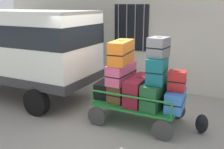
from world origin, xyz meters
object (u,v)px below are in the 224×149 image
(suitcase_midleft_top, at_px, (121,52))
(suitcase_midright_bottom, at_px, (156,94))
(suitcase_midright_middle, at_px, (157,70))
(suitcase_midleft_bottom, at_px, (121,91))
(suitcase_midleft_middle, at_px, (121,73))
(suitcase_center_bottom, at_px, (138,90))
(luggage_cart, at_px, (138,106))
(van, at_px, (15,44))
(suitcase_midright_top, at_px, (159,47))
(suitcase_right_bottom, at_px, (175,100))
(suitcase_left_bottom, at_px, (105,89))
(suitcase_right_middle, at_px, (177,81))
(backpack, at_px, (202,124))

(suitcase_midleft_top, height_order, suitcase_midright_bottom, suitcase_midleft_top)
(suitcase_midleft_top, distance_m, suitcase_midright_middle, 0.94)
(suitcase_midleft_bottom, distance_m, suitcase_midleft_middle, 0.45)
(suitcase_midleft_middle, relative_size, suitcase_center_bottom, 0.89)
(luggage_cart, bearing_deg, suitcase_midleft_bottom, 178.86)
(van, bearing_deg, suitcase_midleft_top, -2.88)
(suitcase_midright_top, xyz_separation_m, suitcase_right_bottom, (0.44, -0.02, -1.14))
(suitcase_midleft_top, bearing_deg, suitcase_left_bottom, 176.74)
(suitcase_midleft_middle, height_order, suitcase_midright_middle, suitcase_midright_middle)
(suitcase_midleft_bottom, xyz_separation_m, suitcase_midright_middle, (0.89, -0.03, 0.64))
(suitcase_midleft_bottom, relative_size, suitcase_center_bottom, 0.79)
(suitcase_midleft_top, xyz_separation_m, suitcase_right_middle, (1.33, -0.01, -0.51))
(suitcase_midleft_top, xyz_separation_m, suitcase_midright_bottom, (0.89, -0.04, -0.88))
(suitcase_right_middle, bearing_deg, suitcase_center_bottom, 178.95)
(suitcase_left_bottom, bearing_deg, suitcase_right_bottom, -1.52)
(suitcase_midleft_bottom, relative_size, backpack, 1.89)
(suitcase_midleft_bottom, height_order, suitcase_right_middle, suitcase_right_middle)
(suitcase_midright_bottom, xyz_separation_m, suitcase_right_bottom, (0.44, 0.02, -0.07))
(luggage_cart, distance_m, suitcase_midleft_top, 1.34)
(luggage_cart, distance_m, suitcase_center_bottom, 0.41)
(suitcase_midright_middle, distance_m, suitcase_midright_top, 0.50)
(suitcase_left_bottom, distance_m, suitcase_midleft_top, 1.07)
(suitcase_midleft_middle, distance_m, suitcase_right_bottom, 1.40)
(suitcase_center_bottom, bearing_deg, suitcase_right_middle, -1.05)
(suitcase_left_bottom, relative_size, suitcase_midright_middle, 0.90)
(suitcase_midright_bottom, relative_size, suitcase_right_bottom, 1.29)
(van, xyz_separation_m, suitcase_right_bottom, (4.91, -0.20, -0.88))
(suitcase_midleft_top, bearing_deg, suitcase_midright_middle, -1.35)
(suitcase_midleft_bottom, xyz_separation_m, suitcase_right_bottom, (1.33, -0.03, 0.00))
(suitcase_center_bottom, distance_m, suitcase_midright_bottom, 0.45)
(suitcase_midleft_bottom, relative_size, suitcase_midleft_top, 0.90)
(suitcase_midleft_bottom, height_order, suitcase_midleft_middle, suitcase_midleft_middle)
(suitcase_right_middle, height_order, backpack, suitcase_right_middle)
(suitcase_right_bottom, bearing_deg, suitcase_midleft_middle, 178.64)
(suitcase_midright_bottom, distance_m, suitcase_right_middle, 0.58)
(suitcase_midright_bottom, bearing_deg, luggage_cart, 174.91)
(luggage_cart, bearing_deg, suitcase_left_bottom, 178.21)
(suitcase_left_bottom, distance_m, suitcase_midright_middle, 1.49)
(suitcase_midleft_bottom, distance_m, suitcase_midright_middle, 1.09)
(luggage_cart, height_order, suitcase_right_middle, suitcase_right_middle)
(suitcase_midleft_top, bearing_deg, suitcase_midleft_bottom, 90.00)
(suitcase_midleft_top, xyz_separation_m, suitcase_center_bottom, (0.44, 0.01, -0.86))
(luggage_cart, bearing_deg, van, 177.41)
(luggage_cart, bearing_deg, suitcase_midright_middle, -2.37)
(luggage_cart, height_order, suitcase_midleft_middle, suitcase_midleft_middle)
(suitcase_midright_top, height_order, backpack, suitcase_midright_top)
(suitcase_right_bottom, bearing_deg, van, 177.65)
(suitcase_left_bottom, relative_size, suitcase_midright_top, 1.32)
(suitcase_midleft_middle, distance_m, suitcase_center_bottom, 0.57)
(van, bearing_deg, suitcase_midright_top, -2.39)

